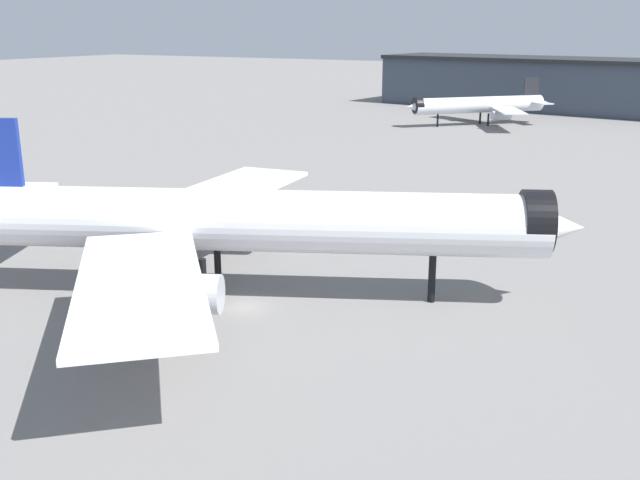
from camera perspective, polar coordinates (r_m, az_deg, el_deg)
The scene contains 6 objects.
ground at distance 68.73m, azimuth -5.91°, elevation -5.23°, with size 900.00×900.00×0.00m, color slate.
airliner_near_gate at distance 69.37m, azimuth -6.78°, elevation 1.44°, with size 60.87×54.70×16.94m.
airliner_far_taxiway at distance 197.83m, azimuth 12.33°, elevation 10.24°, with size 33.28×33.67×11.91m.
service_truck_front at distance 100.50m, azimuth -23.23°, elevation 1.44°, with size 5.75×3.16×3.00m.
baggage_tug_wing at distance 96.96m, azimuth 11.63°, elevation 1.57°, with size 3.57×3.10×1.85m.
traffic_cone_wingtip at distance 106.07m, azimuth -6.82°, elevation 2.68°, with size 0.45×0.45×0.57m, color #F2600C.
Camera 1 is at (36.99, -52.14, 25.24)m, focal length 41.07 mm.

